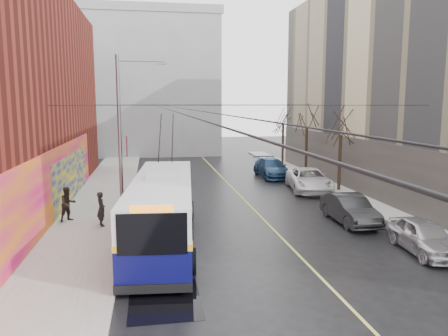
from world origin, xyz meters
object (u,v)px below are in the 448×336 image
object	(u,v)px
parked_car_d	(272,168)
streetlight_pole	(123,134)
tree_mid	(307,117)
pedestrian_a	(101,209)
tree_near	(341,124)
trolleybus	(163,208)
following_car	(161,181)
pedestrian_b	(68,204)
parked_car_c	(309,180)
parked_car_b	(350,209)
parked_car_a	(424,236)
tree_far	(283,116)

from	to	relation	value
parked_car_d	streetlight_pole	bearing A→B (deg)	-133.69
tree_mid	pedestrian_a	size ratio (longest dim) A/B	3.70
tree_near	trolleybus	world-z (taller)	tree_near
following_car	streetlight_pole	bearing A→B (deg)	-110.55
pedestrian_b	parked_car_c	bearing A→B (deg)	-17.10
parked_car_d	pedestrian_a	distance (m)	19.25
following_car	parked_car_d	bearing A→B (deg)	16.16
parked_car_c	streetlight_pole	bearing A→B (deg)	-143.97
tree_near	pedestrian_b	distance (m)	19.45
pedestrian_b	tree_near	bearing A→B (deg)	-21.24
trolleybus	tree_near	bearing A→B (deg)	41.41
streetlight_pole	parked_car_b	xyz separation A→B (m)	(12.09, -2.16, -4.07)
pedestrian_b	following_car	bearing A→B (deg)	20.02
trolleybus	pedestrian_a	distance (m)	4.18
following_car	parked_car_b	bearing A→B (deg)	-54.76
trolleybus	pedestrian_b	distance (m)	6.45
parked_car_c	following_car	xyz separation A→B (m)	(-10.92, 2.17, -0.14)
parked_car_d	pedestrian_b	size ratio (longest dim) A/B	3.03
pedestrian_b	parked_car_a	bearing A→B (deg)	-63.53
tree_far	following_car	distance (m)	17.70
tree_far	parked_car_c	xyz separation A→B (m)	(-2.07, -13.33, -4.30)
pedestrian_a	pedestrian_b	xyz separation A→B (m)	(-1.88, 1.31, 0.03)
parked_car_a	parked_car_b	world-z (taller)	parked_car_b
tree_near	parked_car_a	world-z (taller)	tree_near
parked_car_a	pedestrian_b	xyz separation A→B (m)	(-16.19, 7.50, 0.34)
tree_near	parked_car_d	xyz separation A→B (m)	(-3.14, 7.02, -4.15)
parked_car_a	parked_car_d	size ratio (longest dim) A/B	0.77
pedestrian_b	parked_car_b	bearing A→B (deg)	-47.87
streetlight_pole	parked_car_c	bearing A→B (deg)	27.02
tree_near	trolleybus	size ratio (longest dim) A/B	0.51
parked_car_d	following_car	xyz separation A→B (m)	(-9.85, -4.19, -0.13)
tree_near	parked_car_a	xyz separation A→B (m)	(-2.00, -13.21, -4.23)
parked_car_b	parked_car_c	world-z (taller)	parked_car_c
streetlight_pole	tree_far	distance (m)	25.09
parked_car_a	following_car	world-z (taller)	parked_car_a
trolleybus	parked_car_d	distance (m)	19.58
streetlight_pole	pedestrian_a	distance (m)	4.10
streetlight_pole	tree_near	bearing A→B (deg)	21.62
tree_far	pedestrian_b	size ratio (longest dim) A/B	3.51
tree_mid	trolleybus	xyz separation A→B (m)	(-13.20, -16.76, -3.61)
tree_near	tree_mid	world-z (taller)	tree_mid
trolleybus	parked_car_c	xyz separation A→B (m)	(11.13, 10.43, -0.80)
tree_near	following_car	distance (m)	13.97
tree_far	pedestrian_a	xyz separation A→B (m)	(-16.30, -21.02, -4.09)
parked_car_a	parked_car_d	world-z (taller)	parked_car_d
parked_car_a	pedestrian_b	size ratio (longest dim) A/B	2.34
tree_far	parked_car_d	size ratio (longest dim) A/B	1.16
parked_car_b	pedestrian_a	xyz separation A→B (m)	(-13.25, 1.14, 0.28)
pedestrian_b	tree_far	bearing A→B (deg)	8.63
tree_mid	tree_far	world-z (taller)	tree_mid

